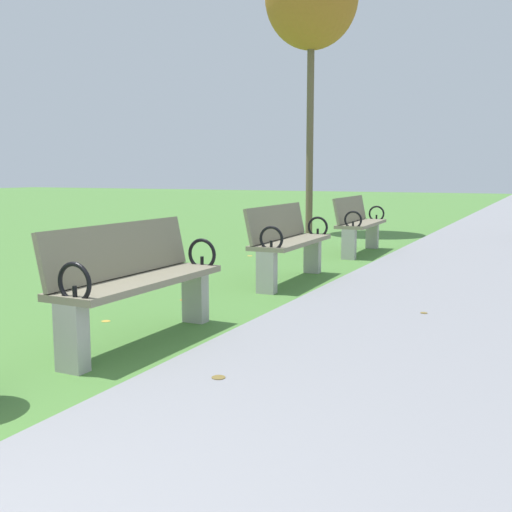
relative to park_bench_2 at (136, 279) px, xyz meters
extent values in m
cube|color=gray|center=(0.05, 0.00, -0.01)|extent=(0.45, 1.60, 0.05)
cube|color=gray|center=(-0.14, 0.00, 0.21)|extent=(0.13, 1.60, 0.40)
cube|color=#A8A59E|center=(0.05, -0.74, -0.26)|extent=(0.20, 0.12, 0.45)
cube|color=#A8A59E|center=(0.06, 0.74, -0.26)|extent=(0.20, 0.12, 0.45)
torus|color=black|center=(0.11, -0.76, 0.10)|extent=(0.27, 0.03, 0.27)
cylinder|color=black|center=(0.11, -0.76, 0.02)|extent=(0.03, 0.03, 0.12)
torus|color=black|center=(0.12, 0.76, 0.10)|extent=(0.27, 0.03, 0.27)
cylinder|color=black|center=(0.12, 0.76, 0.02)|extent=(0.03, 0.03, 0.12)
cube|color=gray|center=(0.05, 2.88, -0.01)|extent=(0.49, 1.61, 0.05)
cube|color=gray|center=(-0.14, 2.88, 0.21)|extent=(0.17, 1.60, 0.40)
cube|color=#A8A59E|center=(0.08, 2.14, -0.26)|extent=(0.20, 0.13, 0.45)
cube|color=#A8A59E|center=(0.03, 3.62, -0.26)|extent=(0.20, 0.13, 0.45)
torus|color=black|center=(0.14, 2.13, 0.10)|extent=(0.27, 0.04, 0.27)
cylinder|color=black|center=(0.14, 2.13, 0.02)|extent=(0.03, 0.03, 0.12)
torus|color=black|center=(0.09, 3.65, 0.10)|extent=(0.27, 0.04, 0.27)
cylinder|color=black|center=(0.09, 3.65, 0.02)|extent=(0.03, 0.03, 0.12)
cube|color=gray|center=(0.05, 5.74, -0.01)|extent=(0.50, 1.62, 0.05)
cube|color=gray|center=(-0.14, 5.73, 0.21)|extent=(0.18, 1.60, 0.40)
cube|color=#A8A59E|center=(0.08, 5.00, -0.26)|extent=(0.20, 0.13, 0.45)
cube|color=#A8A59E|center=(0.02, 6.48, -0.26)|extent=(0.20, 0.13, 0.45)
torus|color=black|center=(0.14, 4.98, 0.10)|extent=(0.27, 0.04, 0.27)
cylinder|color=black|center=(0.14, 4.98, 0.02)|extent=(0.03, 0.03, 0.12)
torus|color=black|center=(0.08, 6.50, 0.10)|extent=(0.27, 0.04, 0.27)
cylinder|color=black|center=(0.08, 6.50, 0.02)|extent=(0.03, 0.03, 0.12)
cylinder|color=brown|center=(-1.85, 8.35, 1.58)|extent=(0.15, 0.15, 4.13)
cylinder|color=gold|center=(-1.41, 4.69, -0.48)|extent=(0.12, 0.12, 0.00)
cylinder|color=brown|center=(0.98, -0.48, -0.46)|extent=(0.12, 0.12, 0.00)
cylinder|color=brown|center=(1.78, 1.85, -0.46)|extent=(0.06, 0.06, 0.00)
cylinder|color=gold|center=(-0.65, 0.41, -0.48)|extent=(0.11, 0.11, 0.00)
cylinder|color=brown|center=(-0.47, 5.00, -0.48)|extent=(0.12, 0.12, 0.00)
cylinder|color=#AD6B23|center=(-0.52, 1.46, -0.48)|extent=(0.14, 0.14, 0.00)
cylinder|color=brown|center=(-0.02, 2.34, -0.48)|extent=(0.09, 0.09, 0.00)
camera|label=1|loc=(2.78, -3.63, 0.79)|focal=42.71mm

